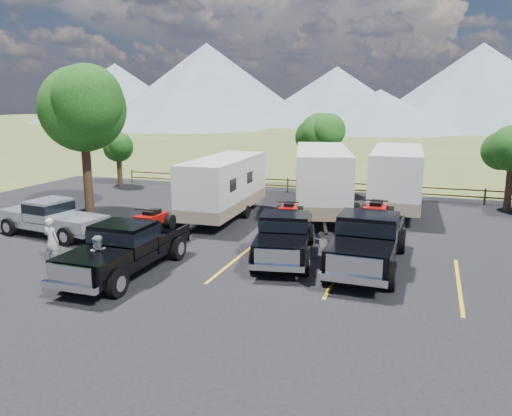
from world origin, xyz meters
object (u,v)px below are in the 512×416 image
(trailer_center, at_px, (322,180))
(pickup_silver, at_px, (52,217))
(rig_center, at_px, (285,233))
(trailer_right, at_px, (396,179))
(rig_left, at_px, (128,245))
(trailer_left, at_px, (224,187))
(person_b, at_px, (100,261))
(rig_right, at_px, (369,237))
(person_a, at_px, (51,241))
(tree_big_nw, at_px, (82,109))

(trailer_center, distance_m, pickup_silver, 13.40)
(rig_center, relative_size, trailer_right, 0.62)
(rig_left, bearing_deg, trailer_center, 68.29)
(rig_left, bearing_deg, trailer_left, 90.40)
(pickup_silver, distance_m, person_b, 7.45)
(rig_center, height_order, pickup_silver, rig_center)
(trailer_left, relative_size, person_b, 5.20)
(rig_right, bearing_deg, person_a, -161.04)
(rig_left, distance_m, person_b, 1.53)
(trailer_left, xyz_separation_m, person_b, (-0.02, -10.34, -0.77))
(rig_left, height_order, rig_right, rig_right)
(trailer_right, bearing_deg, rig_left, -123.63)
(trailer_right, height_order, person_b, trailer_right)
(rig_center, distance_m, trailer_right, 10.53)
(rig_left, distance_m, trailer_right, 15.81)
(pickup_silver, xyz_separation_m, person_b, (5.91, -4.54, 0.00))
(rig_left, xyz_separation_m, trailer_center, (4.52, 11.29, 0.86))
(rig_right, distance_m, trailer_center, 8.47)
(rig_left, distance_m, trailer_left, 8.84)
(pickup_silver, relative_size, person_a, 3.29)
(trailer_left, relative_size, person_a, 5.17)
(rig_right, bearing_deg, trailer_right, 89.53)
(rig_right, height_order, trailer_left, trailer_left)
(rig_right, distance_m, person_a, 11.81)
(trailer_right, height_order, person_a, trailer_right)
(rig_left, bearing_deg, trailer_right, 58.88)
(tree_big_nw, bearing_deg, trailer_center, 17.16)
(rig_center, xyz_separation_m, person_b, (-4.80, -5.12, -0.08))
(rig_left, distance_m, trailer_center, 12.19)
(tree_big_nw, height_order, rig_center, tree_big_nw)
(tree_big_nw, bearing_deg, trailer_right, 20.70)
(tree_big_nw, xyz_separation_m, rig_right, (15.43, -4.01, -4.48))
(trailer_right, xyz_separation_m, pickup_silver, (-14.16, -10.48, -0.93))
(trailer_right, relative_size, person_b, 5.71)
(rig_right, xyz_separation_m, trailer_left, (-7.98, 5.24, 0.56))
(tree_big_nw, bearing_deg, person_b, -50.80)
(pickup_silver, bearing_deg, rig_left, 70.83)
(person_a, bearing_deg, trailer_right, -125.86)
(tree_big_nw, height_order, trailer_left, tree_big_nw)
(rig_right, bearing_deg, rig_center, -179.45)
(rig_center, xyz_separation_m, trailer_left, (-4.78, 5.22, 0.69))
(rig_right, distance_m, trailer_right, 9.96)
(trailer_left, distance_m, person_b, 10.37)
(trailer_left, distance_m, pickup_silver, 8.33)
(tree_big_nw, distance_m, pickup_silver, 6.72)
(trailer_center, relative_size, person_a, 5.83)
(rig_center, height_order, rig_right, rig_right)
(tree_big_nw, xyz_separation_m, person_a, (4.19, -7.65, -4.69))
(trailer_right, xyz_separation_m, person_b, (-8.25, -15.03, -0.93))
(person_a, distance_m, person_b, 3.54)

